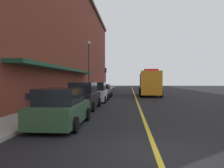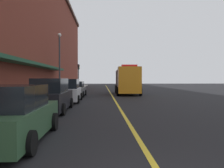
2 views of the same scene
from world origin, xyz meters
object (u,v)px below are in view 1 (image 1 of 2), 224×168
at_px(parked_car_1, 84,97).
at_px(traffic_light_near, 106,75).
at_px(parking_meter_0, 27,103).
at_px(parking_meter_2, 89,89).
at_px(parked_car_0, 61,108).
at_px(street_lamp_left, 89,62).
at_px(utility_truck, 150,83).
at_px(parked_car_3, 103,91).
at_px(parking_meter_1, 88,89).
at_px(parked_car_2, 97,93).

xyz_separation_m(parked_car_1, traffic_light_near, (-1.24, 27.32, 2.27)).
distance_m(parked_car_1, parking_meter_0, 6.52).
distance_m(parking_meter_2, traffic_light_near, 18.06).
height_order(parked_car_0, parked_car_1, parked_car_1).
relative_size(parking_meter_0, street_lamp_left, 0.19).
height_order(utility_truck, parking_meter_2, utility_truck).
xyz_separation_m(parking_meter_0, traffic_light_near, (0.06, 33.70, 2.10)).
xyz_separation_m(parked_car_3, parking_meter_1, (-1.38, -2.05, 0.30)).
bearing_deg(parked_car_1, parked_car_0, -178.20).
distance_m(parking_meter_0, street_lamp_left, 19.45).
xyz_separation_m(parked_car_0, traffic_light_near, (-1.43, 33.52, 2.36)).
distance_m(parked_car_2, traffic_light_near, 21.98).
xyz_separation_m(utility_truck, parking_meter_1, (-7.30, -5.42, -0.57)).
bearing_deg(utility_truck, parking_meter_2, -54.41).
distance_m(parked_car_0, parking_meter_1, 15.18).
height_order(parked_car_1, parked_car_2, parked_car_1).
bearing_deg(parked_car_0, traffic_light_near, 2.14).
relative_size(parked_car_2, street_lamp_left, 0.68).
bearing_deg(parked_car_0, parked_car_1, 1.43).
bearing_deg(parking_meter_1, utility_truck, 36.56).
height_order(parked_car_1, parking_meter_0, parked_car_1).
height_order(parked_car_2, parking_meter_1, parked_car_2).
distance_m(parked_car_1, parking_meter_2, 9.47).
relative_size(parked_car_2, utility_truck, 0.58).
height_order(parking_meter_0, parking_meter_2, same).
distance_m(parked_car_0, parked_car_3, 17.16).
relative_size(parked_car_0, traffic_light_near, 1.04).
distance_m(utility_truck, traffic_light_near, 14.95).
bearing_deg(parking_meter_0, parked_car_3, 85.45).
relative_size(parked_car_2, traffic_light_near, 1.10).
xyz_separation_m(parking_meter_0, parking_meter_2, (0.00, 15.77, 0.00)).
relative_size(parked_car_3, parking_meter_2, 3.38).
height_order(parked_car_0, utility_truck, utility_truck).
distance_m(utility_truck, parking_meter_2, 8.84).
relative_size(utility_truck, parking_meter_1, 6.07).
bearing_deg(parked_car_2, street_lamp_left, 14.78).
xyz_separation_m(utility_truck, parking_meter_2, (-7.30, -4.94, -0.57)).
bearing_deg(street_lamp_left, traffic_light_near, 87.40).
bearing_deg(parked_car_2, parked_car_3, -0.19).
height_order(utility_truck, parking_meter_0, utility_truck).
bearing_deg(parked_car_0, parked_car_2, -0.18).
xyz_separation_m(parked_car_0, parked_car_1, (-0.19, 6.20, 0.09)).
relative_size(parked_car_1, parking_meter_0, 3.65).
bearing_deg(parked_car_3, parked_car_1, -179.46).
xyz_separation_m(parked_car_0, utility_truck, (5.81, 20.53, 0.83)).
bearing_deg(utility_truck, parking_meter_0, -17.92).
xyz_separation_m(parked_car_0, parked_car_3, (-0.11, 17.16, -0.04)).
xyz_separation_m(parked_car_2, parking_meter_1, (-1.46, 3.41, 0.19)).
height_order(parked_car_3, parking_meter_0, parked_car_3).
xyz_separation_m(parked_car_1, parking_meter_0, (-1.30, -6.39, 0.17)).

